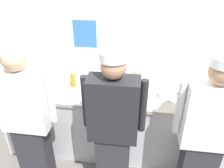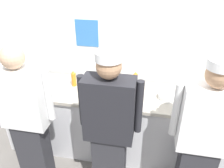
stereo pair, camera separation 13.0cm
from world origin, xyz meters
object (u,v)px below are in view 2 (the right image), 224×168
Objects in this scene: plate_stack_rear at (104,86)px; squeeze_bottle_secondary at (74,79)px; chef_center at (109,128)px; plate_stack_front at (167,96)px; ramekin_yellow_sauce at (65,90)px; ramekin_red_sauce at (216,93)px; ramekin_green_sauce at (221,101)px; sheet_tray at (36,84)px; chef_near_left at (27,118)px; squeeze_bottle_primary at (135,79)px; mixing_bowl_steel at (128,92)px; chef_far_right at (202,138)px; ramekin_orange_sauce at (203,106)px; chefs_knife at (187,97)px.

squeeze_bottle_secondary is at bearing -179.39° from plate_stack_rear.
plate_stack_front is at bearing 47.96° from chef_center.
plate_stack_rear is 2.87× the size of ramekin_yellow_sauce.
ramekin_red_sauce is 1.03× the size of ramekin_green_sauce.
chef_near_left is at bearing -71.05° from sheet_tray.
squeeze_bottle_primary is 0.90m from ramekin_yellow_sauce.
mixing_bowl_steel is at bearing 29.06° from chef_near_left.
ramekin_red_sauce is (0.58, 0.20, -0.00)m from plate_stack_front.
chef_far_right reaches higher than ramekin_green_sauce.
chef_near_left is 1.92m from ramekin_orange_sauce.
chef_near_left is 0.59m from ramekin_yellow_sauce.
chef_center is at bearing -100.88° from squeeze_bottle_primary.
plate_stack_front is (-0.31, 0.60, 0.05)m from chef_far_right.
sheet_tray is 5.70× the size of ramekin_green_sauce.
chefs_knife is at bearing -0.79° from plate_stack_rear.
plate_stack_front is at bearing 3.22° from ramekin_yellow_sauce.
ramekin_yellow_sauce is (-0.06, -0.16, -0.08)m from squeeze_bottle_secondary.
chef_center is 1.34m from ramekin_green_sauce.
chef_far_right is 19.62× the size of ramekin_yellow_sauce.
chef_far_right reaches higher than chef_near_left.
squeeze_bottle_secondary is at bearing 175.68° from plate_stack_front.
chef_center is 7.97× the size of plate_stack_front.
chef_far_right is at bearing 0.44° from chef_near_left.
sheet_tray is 2.07m from ramekin_orange_sauce.
ramekin_orange_sauce is at bearing -23.17° from squeeze_bottle_primary.
ramekin_orange_sauce is (-0.20, -0.31, -0.00)m from ramekin_red_sauce.
chef_center reaches higher than ramekin_red_sauce.
plate_stack_rear is at bearing 4.94° from sheet_tray.
ramekin_red_sauce is at bearing 21.68° from chef_near_left.
chef_near_left reaches higher than plate_stack_front.
chefs_knife is at bearing 5.80° from ramekin_yellow_sauce.
squeeze_bottle_secondary is at bearing 168.95° from mixing_bowl_steel.
chefs_knife is (1.70, 0.69, 0.04)m from chef_near_left.
plate_stack_front is 1.25m from ramekin_yellow_sauce.
chef_far_right is 8.21× the size of squeeze_bottle_primary.
ramekin_red_sauce is at bearing 4.45° from plate_stack_rear.
plate_stack_rear is at bearing -160.93° from squeeze_bottle_primary.
ramekin_yellow_sauce is 1.00× the size of ramekin_green_sauce.
plate_stack_front is 0.78× the size of chefs_knife.
ramekin_yellow_sauce is at bearing -111.47° from squeeze_bottle_secondary.
chef_near_left is 7.90× the size of plate_stack_front.
mixing_bowl_steel is (1.01, 0.56, 0.10)m from chef_near_left.
chef_near_left is 0.99× the size of chef_center.
chefs_knife is at bearing 41.65° from chef_center.
chef_near_left is at bearing -141.76° from squeeze_bottle_primary.
squeeze_bottle_secondary is 0.19m from ramekin_yellow_sauce.
chef_far_right is at bearing -83.24° from chefs_knife.
plate_stack_front is (0.57, 0.63, 0.05)m from chef_center.
chef_far_right is 0.95m from mixing_bowl_steel.
chef_near_left is 1.78m from chef_far_right.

